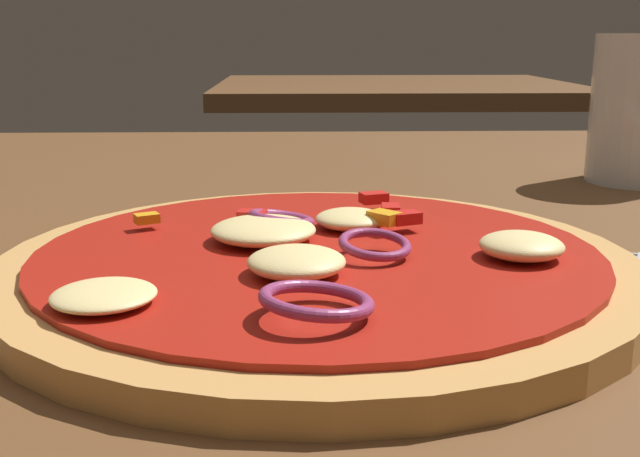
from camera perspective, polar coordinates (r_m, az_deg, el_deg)
The scene contains 3 objects.
dining_table at distance 0.38m, azimuth -1.45°, elevation -5.39°, with size 1.46×1.06×0.04m.
pizza at distance 0.35m, azimuth 0.10°, elevation -2.64°, with size 0.29×0.29×0.03m.
background_table at distance 1.81m, azimuth 5.58°, elevation 10.05°, with size 0.80×0.65×0.04m.
Camera 1 is at (-0.00, -0.36, 0.15)m, focal length 43.58 mm.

